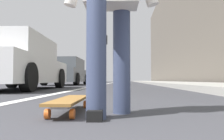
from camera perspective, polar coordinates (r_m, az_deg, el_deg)
ground_plane at (r=10.83m, az=1.97°, el=-4.08°), size 80.00×80.00×0.00m
lane_stripe_white at (r=20.87m, az=-0.27°, el=-3.40°), size 52.00×0.16×0.01m
sidewalk_curb at (r=19.09m, az=13.07°, el=-3.18°), size 52.00×3.20×0.15m
building_facade at (r=24.26m, az=17.16°, el=11.68°), size 40.00×1.20×12.47m
skateboard at (r=1.84m, az=-10.97°, el=-7.96°), size 0.85×0.23×0.11m
parked_car_near at (r=6.80m, az=-23.25°, el=1.39°), size 4.54×2.06×1.49m
parked_car_mid at (r=12.64m, az=-11.67°, el=-0.59°), size 4.27×1.90×1.48m
traffic_light at (r=19.95m, az=-1.64°, el=5.18°), size 0.33×0.28×4.34m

